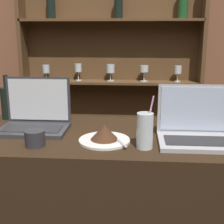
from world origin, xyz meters
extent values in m
cube|color=brown|center=(0.00, 1.59, 1.35)|extent=(7.00, 0.06, 2.70)
cube|color=brown|center=(-0.72, 1.47, 0.99)|extent=(0.03, 0.18, 1.98)
cube|color=brown|center=(0.73, 1.47, 0.99)|extent=(0.03, 0.18, 1.98)
cube|color=brown|center=(0.00, 1.55, 0.99)|extent=(1.48, 0.02, 1.98)
cube|color=brown|center=(0.00, 1.47, 0.59)|extent=(1.44, 0.18, 0.02)
cube|color=brown|center=(0.00, 1.47, 1.09)|extent=(1.44, 0.18, 0.02)
cube|color=brown|center=(0.00, 1.47, 1.59)|extent=(1.44, 0.18, 0.02)
cylinder|color=silver|center=(-0.54, 1.47, 1.10)|extent=(0.05, 0.05, 0.01)
cylinder|color=silver|center=(-0.54, 1.47, 1.13)|extent=(0.01, 0.01, 0.06)
cylinder|color=silver|center=(-0.54, 1.47, 1.20)|extent=(0.06, 0.06, 0.07)
cylinder|color=silver|center=(-0.27, 1.47, 1.10)|extent=(0.05, 0.05, 0.01)
cylinder|color=silver|center=(-0.27, 1.47, 1.14)|extent=(0.01, 0.01, 0.07)
cylinder|color=silver|center=(-0.27, 1.47, 1.21)|extent=(0.06, 0.06, 0.07)
cylinder|color=silver|center=(0.00, 1.47, 1.10)|extent=(0.06, 0.06, 0.01)
cylinder|color=silver|center=(0.00, 1.47, 1.14)|extent=(0.01, 0.01, 0.06)
cylinder|color=silver|center=(0.00, 1.47, 1.20)|extent=(0.07, 0.07, 0.07)
cylinder|color=silver|center=(0.28, 1.47, 1.10)|extent=(0.06, 0.06, 0.01)
cylinder|color=silver|center=(0.28, 1.47, 1.14)|extent=(0.01, 0.01, 0.07)
cylinder|color=silver|center=(0.28, 1.47, 1.20)|extent=(0.07, 0.07, 0.05)
cylinder|color=silver|center=(0.55, 1.47, 1.10)|extent=(0.05, 0.05, 0.01)
cylinder|color=silver|center=(0.55, 1.47, 1.14)|extent=(0.01, 0.01, 0.06)
cylinder|color=silver|center=(0.55, 1.47, 1.20)|extent=(0.06, 0.06, 0.06)
cylinder|color=#1E4C23|center=(0.56, 1.47, 1.71)|extent=(0.07, 0.07, 0.22)
cylinder|color=black|center=(0.06, 1.47, 1.69)|extent=(0.07, 0.07, 0.19)
cylinder|color=black|center=(-0.47, 1.47, 1.71)|extent=(0.07, 0.07, 0.22)
cube|color=#333338|center=(-0.28, 0.32, 1.04)|extent=(0.33, 0.22, 0.02)
cube|color=#28282B|center=(-0.28, 0.30, 1.05)|extent=(0.28, 0.12, 0.00)
cube|color=#333338|center=(-0.28, 0.42, 1.17)|extent=(0.33, 0.00, 0.23)
cube|color=silver|center=(-0.28, 0.42, 1.17)|extent=(0.30, 0.01, 0.21)
cube|color=#ADADB2|center=(0.48, 0.20, 1.04)|extent=(0.34, 0.23, 0.02)
cube|color=#28282B|center=(0.48, 0.19, 1.05)|extent=(0.29, 0.12, 0.00)
cube|color=#ADADB2|center=(0.48, 0.31, 1.16)|extent=(0.34, 0.00, 0.22)
cube|color=silver|center=(0.48, 0.31, 1.16)|extent=(0.31, 0.01, 0.20)
cylinder|color=white|center=(0.07, 0.20, 1.04)|extent=(0.23, 0.23, 0.01)
cone|color=#422616|center=(0.07, 0.20, 1.07)|extent=(0.12, 0.12, 0.07)
cube|color=#B7B7BC|center=(0.14, 0.18, 1.04)|extent=(0.08, 0.16, 0.00)
cylinder|color=silver|center=(0.25, 0.14, 1.11)|extent=(0.07, 0.07, 0.15)
cylinder|color=#EA9EC6|center=(0.26, 0.14, 1.14)|extent=(0.05, 0.01, 0.22)
cylinder|color=black|center=(-0.49, 0.53, 1.12)|extent=(0.07, 0.07, 0.18)
cylinder|color=black|center=(-0.49, 0.53, 1.24)|extent=(0.02, 0.02, 0.07)
cylinder|color=#2D2D33|center=(-0.21, 0.13, 1.06)|extent=(0.08, 0.08, 0.07)
camera|label=1|loc=(0.21, -1.09, 1.50)|focal=50.00mm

